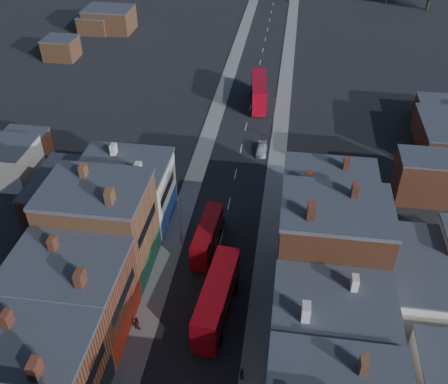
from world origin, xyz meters
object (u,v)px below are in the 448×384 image
(car_1, at_px, (211,331))
(bus_2, at_px, (259,92))
(car_3, at_px, (262,150))
(ped_1, at_px, (137,323))
(bus_1, at_px, (217,298))
(bus_0, at_px, (208,236))
(ped_3, at_px, (242,373))
(car_2, at_px, (214,227))

(car_1, bearing_deg, bus_2, 85.74)
(car_3, relative_size, ped_1, 2.52)
(bus_1, xyz_separation_m, ped_1, (-8.73, -3.24, -1.88))
(bus_2, relative_size, car_1, 3.89)
(car_1, bearing_deg, ped_1, 179.61)
(bus_0, distance_m, car_3, 25.92)
(bus_0, xyz_separation_m, ped_3, (6.80, -18.99, -1.30))
(bus_1, distance_m, car_3, 36.54)
(bus_2, height_order, ped_3, bus_2)
(ped_1, bearing_deg, car_2, -99.74)
(bus_2, relative_size, car_2, 2.64)
(car_2, bearing_deg, car_1, -80.27)
(bus_1, bearing_deg, car_3, 91.74)
(car_3, bearing_deg, car_2, -102.92)
(car_1, xyz_separation_m, car_2, (-2.40, 17.58, 0.13))
(bus_0, height_order, ped_3, bus_0)
(car_2, bearing_deg, bus_0, -92.55)
(bus_1, xyz_separation_m, car_3, (2.17, 36.40, -2.24))
(ped_1, bearing_deg, bus_2, -89.87)
(car_1, relative_size, ped_1, 1.88)
(bus_0, distance_m, bus_1, 11.47)
(car_3, height_order, ped_1, ped_1)
(bus_1, relative_size, ped_1, 7.24)
(bus_2, bearing_deg, car_1, -96.35)
(bus_1, distance_m, ped_1, 9.50)
(bus_2, distance_m, car_3, 18.71)
(bus_1, relative_size, ped_3, 7.19)
(bus_2, bearing_deg, car_3, -89.35)
(car_1, height_order, ped_1, ped_1)
(bus_1, distance_m, ped_3, 8.99)
(bus_2, relative_size, ped_1, 7.29)
(car_3, bearing_deg, ped_3, -88.07)
(car_2, bearing_deg, bus_2, 88.09)
(bus_1, bearing_deg, car_1, -91.15)
(bus_1, height_order, ped_3, bus_1)
(bus_2, height_order, ped_1, bus_2)
(ped_1, bearing_deg, ped_3, 168.17)
(bus_0, height_order, ped_1, bus_0)
(bus_1, height_order, ped_1, bus_1)
(bus_2, bearing_deg, car_2, -99.91)
(bus_1, bearing_deg, bus_2, 95.15)
(ped_3, bearing_deg, bus_1, 40.27)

